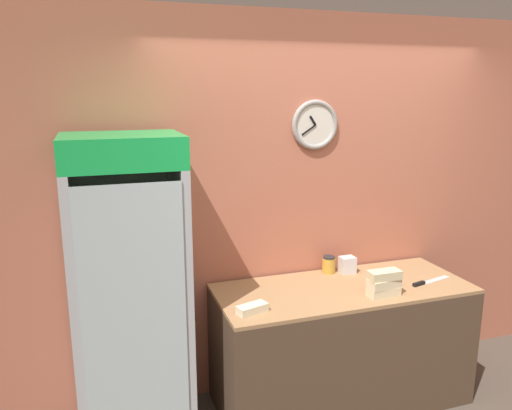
# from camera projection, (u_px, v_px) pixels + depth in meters

# --- Properties ---
(wall_back) EXTENTS (5.20, 0.09, 2.70)m
(wall_back) POSITION_uv_depth(u_px,v_px,m) (320.00, 205.00, 3.68)
(wall_back) COLOR #B7664C
(wall_back) RESTS_ON ground_plane
(prep_counter) EXTENTS (1.76, 0.71, 0.86)m
(prep_counter) POSITION_uv_depth(u_px,v_px,m) (341.00, 344.00, 3.51)
(prep_counter) COLOR #4C3828
(prep_counter) RESTS_ON ground_plane
(beverage_cooler) EXTENTS (0.66, 0.61, 1.94)m
(beverage_cooler) POSITION_uv_depth(u_px,v_px,m) (129.00, 281.00, 3.02)
(beverage_cooler) COLOR #B2B7BC
(beverage_cooler) RESTS_ON ground_plane
(sandwich_stack_bottom) EXTENTS (0.22, 0.11, 0.06)m
(sandwich_stack_bottom) POSITION_uv_depth(u_px,v_px,m) (383.00, 291.00, 3.26)
(sandwich_stack_bottom) COLOR beige
(sandwich_stack_bottom) RESTS_ON prep_counter
(sandwich_stack_middle) EXTENTS (0.22, 0.12, 0.06)m
(sandwich_stack_middle) POSITION_uv_depth(u_px,v_px,m) (384.00, 283.00, 3.25)
(sandwich_stack_middle) COLOR beige
(sandwich_stack_middle) RESTS_ON sandwich_stack_bottom
(sandwich_stack_top) EXTENTS (0.21, 0.10, 0.06)m
(sandwich_stack_top) POSITION_uv_depth(u_px,v_px,m) (384.00, 275.00, 3.23)
(sandwich_stack_top) COLOR beige
(sandwich_stack_top) RESTS_ON sandwich_stack_middle
(sandwich_flat_left) EXTENTS (0.21, 0.14, 0.05)m
(sandwich_flat_left) POSITION_uv_depth(u_px,v_px,m) (252.00, 309.00, 3.01)
(sandwich_flat_left) COLOR beige
(sandwich_flat_left) RESTS_ON prep_counter
(chefs_knife) EXTENTS (0.36, 0.12, 0.02)m
(chefs_knife) POSITION_uv_depth(u_px,v_px,m) (426.00, 282.00, 3.48)
(chefs_knife) COLOR silver
(chefs_knife) RESTS_ON prep_counter
(condiment_jar) EXTENTS (0.10, 0.10, 0.13)m
(condiment_jar) POSITION_uv_depth(u_px,v_px,m) (329.00, 265.00, 3.67)
(condiment_jar) COLOR gold
(condiment_jar) RESTS_ON prep_counter
(napkin_dispenser) EXTENTS (0.11, 0.09, 0.12)m
(napkin_dispenser) POSITION_uv_depth(u_px,v_px,m) (347.00, 265.00, 3.67)
(napkin_dispenser) COLOR silver
(napkin_dispenser) RESTS_ON prep_counter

